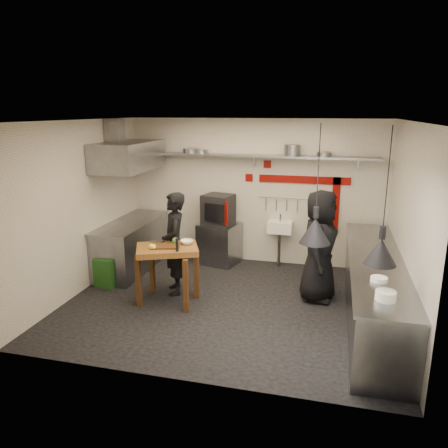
% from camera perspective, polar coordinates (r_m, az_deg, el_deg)
% --- Properties ---
extents(floor, '(5.00, 5.00, 0.00)m').
position_cam_1_polar(floor, '(6.99, 0.58, -10.27)').
color(floor, black).
rests_on(floor, ground).
extents(ceiling, '(5.00, 5.00, 0.00)m').
position_cam_1_polar(ceiling, '(6.34, 0.64, 13.33)').
color(ceiling, beige).
rests_on(ceiling, floor).
extents(wall_back, '(5.00, 0.04, 2.80)m').
position_cam_1_polar(wall_back, '(8.53, 3.95, 4.19)').
color(wall_back, silver).
rests_on(wall_back, floor).
extents(wall_front, '(5.00, 0.04, 2.80)m').
position_cam_1_polar(wall_front, '(4.59, -5.62, -5.10)').
color(wall_front, silver).
rests_on(wall_front, floor).
extents(wall_left, '(0.04, 4.20, 2.80)m').
position_cam_1_polar(wall_left, '(7.50, -18.30, 2.01)').
color(wall_left, silver).
rests_on(wall_left, floor).
extents(wall_right, '(0.04, 4.20, 2.80)m').
position_cam_1_polar(wall_right, '(6.43, 22.81, -0.43)').
color(wall_right, silver).
rests_on(wall_right, floor).
extents(red_band_horiz, '(1.70, 0.02, 0.14)m').
position_cam_1_polar(red_band_horiz, '(8.35, 10.41, 5.70)').
color(red_band_horiz, '#740803').
rests_on(red_band_horiz, wall_back).
extents(red_band_vert, '(0.14, 0.02, 1.10)m').
position_cam_1_polar(red_band_vert, '(8.42, 14.34, 2.24)').
color(red_band_vert, '#740803').
rests_on(red_band_vert, wall_back).
extents(red_tile_a, '(0.14, 0.02, 0.14)m').
position_cam_1_polar(red_tile_a, '(8.39, 5.69, 7.78)').
color(red_tile_a, '#740803').
rests_on(red_tile_a, wall_back).
extents(red_tile_b, '(0.14, 0.02, 0.14)m').
position_cam_1_polar(red_tile_b, '(8.49, 3.29, 6.06)').
color(red_tile_b, '#740803').
rests_on(red_tile_b, wall_back).
extents(back_shelf, '(4.60, 0.34, 0.04)m').
position_cam_1_polar(back_shelf, '(8.26, 3.81, 8.89)').
color(back_shelf, slate).
rests_on(back_shelf, wall_back).
extents(shelf_bracket_left, '(0.04, 0.06, 0.24)m').
position_cam_1_polar(shelf_bracket_left, '(8.95, -8.20, 8.58)').
color(shelf_bracket_left, slate).
rests_on(shelf_bracket_left, wall_back).
extents(shelf_bracket_mid, '(0.04, 0.06, 0.24)m').
position_cam_1_polar(shelf_bracket_mid, '(8.41, 3.99, 8.31)').
color(shelf_bracket_mid, slate).
rests_on(shelf_bracket_mid, wall_back).
extents(shelf_bracket_right, '(0.04, 0.06, 0.24)m').
position_cam_1_polar(shelf_bracket_right, '(8.29, 17.13, 7.61)').
color(shelf_bracket_right, slate).
rests_on(shelf_bracket_right, wall_back).
extents(pan_far_left, '(0.35, 0.35, 0.09)m').
position_cam_1_polar(pan_far_left, '(8.56, -4.39, 9.52)').
color(pan_far_left, slate).
rests_on(pan_far_left, back_shelf).
extents(pan_mid_left, '(0.30, 0.30, 0.07)m').
position_cam_1_polar(pan_mid_left, '(8.49, -3.02, 9.44)').
color(pan_mid_left, slate).
rests_on(pan_mid_left, back_shelf).
extents(stock_pot, '(0.37, 0.37, 0.20)m').
position_cam_1_polar(stock_pot, '(8.15, 8.92, 9.52)').
color(stock_pot, slate).
rests_on(stock_pot, back_shelf).
extents(pan_right, '(0.27, 0.27, 0.08)m').
position_cam_1_polar(pan_right, '(8.12, 12.97, 8.88)').
color(pan_right, slate).
rests_on(pan_right, back_shelf).
extents(oven_stand, '(0.84, 0.80, 0.80)m').
position_cam_1_polar(oven_stand, '(8.61, -0.60, -2.53)').
color(oven_stand, slate).
rests_on(oven_stand, floor).
extents(combi_oven, '(0.63, 0.60, 0.58)m').
position_cam_1_polar(combi_oven, '(8.40, -0.77, 1.90)').
color(combi_oven, black).
rests_on(combi_oven, oven_stand).
extents(oven_door, '(0.46, 0.14, 0.46)m').
position_cam_1_polar(oven_door, '(8.18, -0.99, 1.54)').
color(oven_door, '#740803').
rests_on(oven_door, combi_oven).
extents(oven_glass, '(0.39, 0.11, 0.34)m').
position_cam_1_polar(oven_glass, '(8.13, -1.30, 1.46)').
color(oven_glass, black).
rests_on(oven_glass, oven_door).
extents(hand_sink, '(0.46, 0.34, 0.22)m').
position_cam_1_polar(hand_sink, '(8.42, 7.34, -0.37)').
color(hand_sink, white).
rests_on(hand_sink, wall_back).
extents(sink_tap, '(0.03, 0.03, 0.14)m').
position_cam_1_polar(sink_tap, '(8.37, 7.38, 0.82)').
color(sink_tap, slate).
rests_on(sink_tap, hand_sink).
extents(sink_drain, '(0.06, 0.06, 0.66)m').
position_cam_1_polar(sink_drain, '(8.50, 7.21, -3.30)').
color(sink_drain, slate).
rests_on(sink_drain, floor).
extents(utensil_rail, '(0.90, 0.02, 0.02)m').
position_cam_1_polar(utensil_rail, '(8.43, 7.58, 3.41)').
color(utensil_rail, slate).
rests_on(utensil_rail, wall_back).
extents(counter_right, '(0.70, 3.80, 0.90)m').
position_cam_1_polar(counter_right, '(6.68, 19.01, -8.14)').
color(counter_right, slate).
rests_on(counter_right, floor).
extents(counter_right_top, '(0.76, 3.90, 0.03)m').
position_cam_1_polar(counter_right_top, '(6.52, 19.34, -4.36)').
color(counter_right_top, slate).
rests_on(counter_right_top, counter_right).
extents(plate_stack, '(0.23, 0.23, 0.11)m').
position_cam_1_polar(plate_stack, '(5.14, 20.36, -8.77)').
color(plate_stack, white).
rests_on(plate_stack, counter_right_top).
extents(small_bowl_right, '(0.25, 0.25, 0.05)m').
position_cam_1_polar(small_bowl_right, '(5.67, 19.58, -6.80)').
color(small_bowl_right, white).
rests_on(small_bowl_right, counter_right_top).
extents(counter_left, '(0.70, 1.90, 0.90)m').
position_cam_1_polar(counter_left, '(8.45, -12.00, -2.84)').
color(counter_left, slate).
rests_on(counter_left, floor).
extents(counter_left_top, '(0.76, 2.00, 0.03)m').
position_cam_1_polar(counter_left_top, '(8.33, -12.17, 0.21)').
color(counter_left_top, slate).
rests_on(counter_left_top, counter_left).
extents(extractor_hood, '(0.78, 1.60, 0.50)m').
position_cam_1_polar(extractor_hood, '(8.09, -12.32, 8.69)').
color(extractor_hood, slate).
rests_on(extractor_hood, ceiling).
extents(hood_duct, '(0.28, 0.28, 0.50)m').
position_cam_1_polar(hood_duct, '(8.18, -14.08, 11.46)').
color(hood_duct, slate).
rests_on(hood_duct, ceiling).
extents(green_bin, '(0.40, 0.40, 0.50)m').
position_cam_1_polar(green_bin, '(7.84, -14.90, -5.97)').
color(green_bin, '#1D4F19').
rests_on(green_bin, floor).
extents(prep_table, '(1.10, 0.95, 0.92)m').
position_cam_1_polar(prep_table, '(6.90, -7.32, -6.60)').
color(prep_table, brown).
rests_on(prep_table, floor).
extents(cutting_board, '(0.42, 0.35, 0.02)m').
position_cam_1_polar(cutting_board, '(6.72, -7.37, -2.91)').
color(cutting_board, '#4C2D14').
rests_on(cutting_board, prep_table).
extents(pepper_mill, '(0.05, 0.05, 0.20)m').
position_cam_1_polar(pepper_mill, '(6.48, -6.15, -2.73)').
color(pepper_mill, black).
rests_on(pepper_mill, prep_table).
extents(lemon_a, '(0.10, 0.10, 0.08)m').
position_cam_1_polar(lemon_a, '(6.66, -9.46, -2.91)').
color(lemon_a, '#FFFB46').
rests_on(lemon_a, prep_table).
extents(lemon_b, '(0.08, 0.08, 0.08)m').
position_cam_1_polar(lemon_b, '(6.64, -9.22, -2.96)').
color(lemon_b, '#FFFB46').
rests_on(lemon_b, prep_table).
extents(veg_ball, '(0.13, 0.13, 0.10)m').
position_cam_1_polar(veg_ball, '(6.86, -6.39, -2.17)').
color(veg_ball, '#3F8432').
rests_on(veg_ball, prep_table).
extents(steel_tray, '(0.19, 0.13, 0.03)m').
position_cam_1_polar(steel_tray, '(6.99, -8.62, -2.24)').
color(steel_tray, slate).
rests_on(steel_tray, prep_table).
extents(bowl, '(0.24, 0.24, 0.06)m').
position_cam_1_polar(bowl, '(6.84, -4.88, -2.36)').
color(bowl, white).
rests_on(bowl, prep_table).
extents(heat_lamp_near, '(0.48, 0.48, 1.47)m').
position_cam_1_polar(heat_lamp_near, '(5.44, 12.12, 4.98)').
color(heat_lamp_near, black).
rests_on(heat_lamp_near, ceiling).
extents(heat_lamp_far, '(0.37, 0.37, 1.51)m').
position_cam_1_polar(heat_lamp_far, '(4.95, 20.40, 3.25)').
color(heat_lamp_far, black).
rests_on(heat_lamp_far, ceiling).
extents(chef_left, '(0.61, 0.72, 1.69)m').
position_cam_1_polar(chef_left, '(7.14, -6.51, -2.56)').
color(chef_left, black).
rests_on(chef_left, floor).
extents(chef_right, '(0.67, 0.93, 1.78)m').
position_cam_1_polar(chef_right, '(6.99, 12.37, -2.83)').
color(chef_right, black).
rests_on(chef_right, floor).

